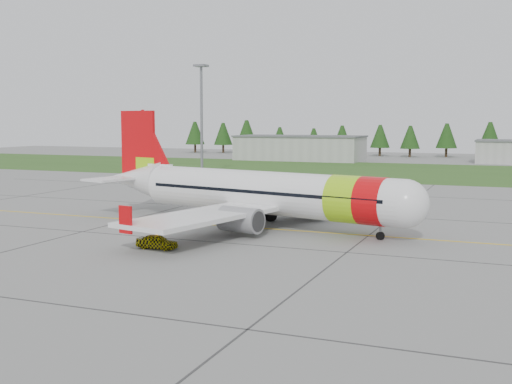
% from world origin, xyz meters
% --- Properties ---
extents(ground, '(320.00, 320.00, 0.00)m').
position_xyz_m(ground, '(0.00, 0.00, 0.00)').
color(ground, gray).
rests_on(ground, ground).
extents(aircraft, '(36.92, 34.66, 11.33)m').
position_xyz_m(aircraft, '(-0.98, 9.24, 3.27)').
color(aircraft, white).
rests_on(aircraft, ground).
extents(follow_me_car, '(1.19, 1.39, 3.41)m').
position_xyz_m(follow_me_car, '(-4.50, -4.28, 1.70)').
color(follow_me_car, yellow).
rests_on(follow_me_car, ground).
extents(service_van, '(1.67, 1.60, 4.07)m').
position_xyz_m(service_van, '(-30.79, 53.48, 2.03)').
color(service_van, white).
rests_on(service_van, ground).
extents(grass_strip, '(320.00, 50.00, 0.03)m').
position_xyz_m(grass_strip, '(0.00, 82.00, 0.01)').
color(grass_strip, '#30561E').
rests_on(grass_strip, ground).
extents(taxi_guideline, '(120.00, 0.25, 0.02)m').
position_xyz_m(taxi_guideline, '(0.00, 8.00, 0.01)').
color(taxi_guideline, gold).
rests_on(taxi_guideline, ground).
extents(hangar_west, '(32.00, 14.00, 6.00)m').
position_xyz_m(hangar_west, '(-30.00, 110.00, 3.00)').
color(hangar_west, '#A8A8A3').
rests_on(hangar_west, ground).
extents(floodlight_mast, '(0.50, 0.50, 20.00)m').
position_xyz_m(floodlight_mast, '(-32.00, 58.00, 10.00)').
color(floodlight_mast, slate).
rests_on(floodlight_mast, ground).
extents(treeline, '(160.00, 8.00, 10.00)m').
position_xyz_m(treeline, '(0.00, 138.00, 5.00)').
color(treeline, '#1C3F14').
rests_on(treeline, ground).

